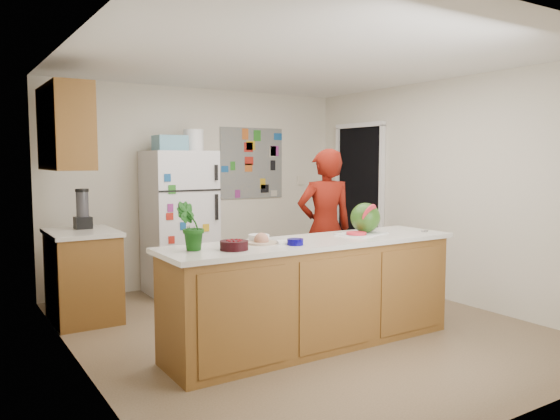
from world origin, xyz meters
TOP-DOWN VIEW (x-y plane):
  - floor at (0.00, 0.00)m, footprint 4.00×4.50m
  - wall_back at (0.00, 2.26)m, footprint 4.00×0.02m
  - wall_left at (-2.01, 0.00)m, footprint 0.02×4.50m
  - wall_right at (2.01, 0.00)m, footprint 0.02×4.50m
  - ceiling at (0.00, 0.00)m, footprint 4.00×4.50m
  - doorway at (1.99, 1.45)m, footprint 0.03×0.85m
  - peninsula_base at (-0.20, -0.50)m, footprint 2.60×0.62m
  - peninsula_top at (-0.20, -0.50)m, footprint 2.68×0.70m
  - side_counter_base at (-1.69, 1.35)m, footprint 0.60×0.80m
  - side_counter_top at (-1.69, 1.35)m, footprint 0.64×0.84m
  - upper_cabinets at (-1.82, 1.30)m, footprint 0.35×1.00m
  - refrigerator at (-0.45, 1.88)m, footprint 0.75×0.70m
  - fridge_top_bin at (-0.55, 1.88)m, footprint 0.35×0.28m
  - photo_collage at (0.75, 2.24)m, footprint 0.95×0.01m
  - person at (0.65, 0.46)m, footprint 0.71×0.56m
  - blender_appliance at (-1.64, 1.50)m, footprint 0.12×0.12m
  - cutting_board at (0.37, -0.46)m, footprint 0.49×0.42m
  - watermelon at (0.43, -0.44)m, footprint 0.27×0.27m
  - watermelon_slice at (0.26, -0.51)m, footprint 0.18×0.18m
  - cherry_bowl at (-1.01, -0.60)m, footprint 0.28×0.28m
  - white_bowl at (-0.64, -0.34)m, footprint 0.18×0.18m
  - cobalt_bowl at (-0.49, -0.65)m, footprint 0.14×0.14m
  - plate at (-0.68, -0.45)m, footprint 0.30×0.30m
  - paper_towel at (-0.49, -0.55)m, footprint 0.23×0.22m
  - keys at (1.00, -0.63)m, footprint 0.10×0.07m
  - potted_plant at (-1.30, -0.45)m, footprint 0.23×0.20m

SIDE VIEW (x-z plane):
  - floor at x=0.00m, z-range -0.02..0.00m
  - side_counter_base at x=-1.69m, z-range 0.00..0.86m
  - peninsula_base at x=-0.20m, z-range 0.00..0.88m
  - refrigerator at x=-0.45m, z-range 0.00..1.70m
  - person at x=0.65m, z-range 0.00..1.71m
  - side_counter_top at x=-1.69m, z-range 0.86..0.90m
  - peninsula_top at x=-0.20m, z-range 0.88..0.92m
  - cutting_board at x=0.37m, z-range 0.92..0.93m
  - keys at x=1.00m, z-range 0.92..0.93m
  - plate at x=-0.68m, z-range 0.92..0.94m
  - paper_towel at x=-0.49m, z-range 0.92..0.94m
  - watermelon_slice at x=0.26m, z-range 0.93..0.95m
  - cobalt_bowl at x=-0.49m, z-range 0.92..0.97m
  - white_bowl at x=-0.64m, z-range 0.92..0.98m
  - cherry_bowl at x=-1.01m, z-range 0.92..0.99m
  - doorway at x=1.99m, z-range 0.00..2.04m
  - watermelon at x=0.43m, z-range 0.93..1.20m
  - blender_appliance at x=-1.64m, z-range 0.90..1.28m
  - potted_plant at x=-1.30m, z-range 0.92..1.29m
  - wall_back at x=0.00m, z-range 0.00..2.50m
  - wall_left at x=-2.01m, z-range 0.00..2.50m
  - wall_right at x=2.01m, z-range 0.00..2.50m
  - photo_collage at x=0.75m, z-range 1.08..2.02m
  - fridge_top_bin at x=-0.55m, z-range 1.70..1.88m
  - upper_cabinets at x=-1.82m, z-range 1.50..2.30m
  - ceiling at x=0.00m, z-range 2.50..2.52m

